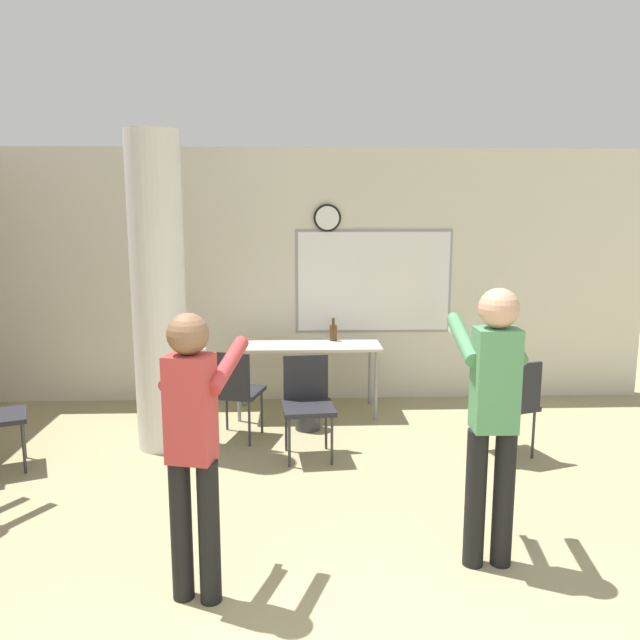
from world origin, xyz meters
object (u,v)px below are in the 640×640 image
chair_table_left (234,388)px  bottle_on_table (333,332)px  folding_table (307,349)px  chair_mid_room (510,400)px  person_playing_front (194,434)px  chair_table_front (307,399)px  person_playing_side (493,405)px

chair_table_left → bottle_on_table: bearing=43.5°
folding_table → chair_mid_room: (1.73, -1.29, -0.19)m
folding_table → person_playing_front: person_playing_front is taller
bottle_on_table → chair_table_left: bottle_on_table is taller
chair_table_left → chair_mid_room: same height
bottle_on_table → chair_table_front: bearing=-103.1°
chair_table_front → folding_table: bearing=89.0°
bottle_on_table → person_playing_side: person_playing_side is taller
person_playing_front → folding_table: bearing=78.3°
folding_table → chair_table_left: chair_table_left is taller
folding_table → chair_mid_room: size_ratio=1.75×
chair_mid_room → bottle_on_table: bearing=135.7°
chair_mid_room → person_playing_side: (-0.69, -1.64, 0.49)m
bottle_on_table → chair_table_front: bottle_on_table is taller
chair_table_front → person_playing_front: (-0.65, -2.04, 0.44)m
folding_table → person_playing_front: 3.29m
bottle_on_table → person_playing_side: size_ratio=0.15×
chair_table_left → person_playing_side: size_ratio=0.51×
chair_table_left → chair_mid_room: bearing=-11.4°
folding_table → person_playing_front: size_ratio=0.94×
folding_table → person_playing_side: (1.04, -2.93, 0.30)m
chair_table_front → person_playing_front: size_ratio=0.54×
bottle_on_table → person_playing_side: 3.14m
bottle_on_table → person_playing_front: bearing=-105.9°
chair_table_left → person_playing_side: bearing=-50.9°
folding_table → chair_table_left: bearing=-130.6°
person_playing_side → person_playing_front: person_playing_side is taller
folding_table → chair_table_front: 1.19m
chair_table_left → chair_table_front: size_ratio=1.00×
person_playing_front → chair_table_front: bearing=72.4°
chair_table_left → folding_table: bearing=49.4°
bottle_on_table → chair_table_front: size_ratio=0.28×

